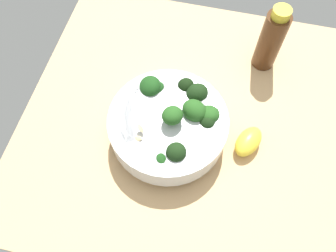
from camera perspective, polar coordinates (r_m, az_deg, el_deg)
ground_plane at (r=71.11cm, az=2.13°, el=0.72°), size 63.58×63.58×3.49cm
bowl_of_broccoli at (r=63.85cm, az=0.31°, el=0.42°), size 22.13×22.13×10.73cm
lemon_wedge at (r=66.88cm, az=13.27°, el=-2.54°), size 8.04×6.63×3.70cm
bottle_tall at (r=74.61cm, az=16.83°, el=13.64°), size 4.88×4.88×15.47cm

